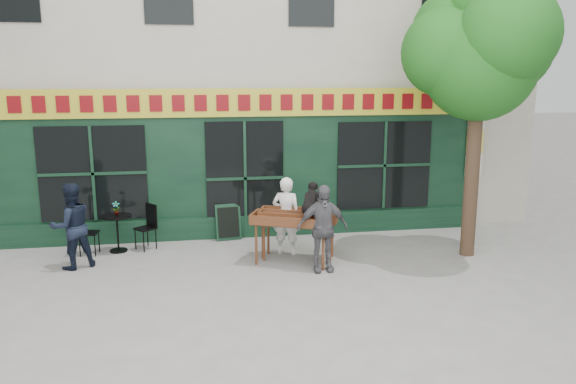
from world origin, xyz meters
name	(u,v)px	position (x,y,z in m)	size (l,w,h in m)	color
ground	(258,272)	(0.00, 0.00, 0.00)	(80.00, 80.00, 0.00)	slate
building	(230,22)	(0.00, 5.97, 4.97)	(14.00, 7.26, 10.00)	beige
street_tree	(481,46)	(4.34, 0.36, 4.11)	(3.05, 2.90, 5.60)	#382619
book_cart_center	(292,223)	(0.70, 0.35, 0.82)	(1.62, 1.18, 0.99)	brown
dog	(311,198)	(1.05, 0.30, 1.29)	(0.34, 0.60, 0.60)	black
woman	(286,216)	(0.70, 1.00, 0.79)	(0.58, 0.38, 1.59)	white
book_cart_right	(299,219)	(0.88, 0.63, 0.82)	(1.62, 1.08, 0.99)	brown
man_right	(322,228)	(1.18, -0.12, 0.82)	(0.96, 0.40, 1.63)	#515156
bistro_table	(117,226)	(-2.70, 1.73, 0.54)	(0.60, 0.60, 0.76)	black
bistro_chair_left	(84,228)	(-3.34, 1.64, 0.56)	(0.40, 0.40, 0.95)	black
bistro_chair_right	(148,223)	(-2.08, 1.84, 0.56)	(0.51, 0.51, 0.95)	black
potted_plant	(116,208)	(-2.70, 1.73, 0.91)	(0.16, 0.11, 0.30)	gray
man_left	(72,226)	(-3.40, 0.83, 0.82)	(0.79, 0.62, 1.63)	black
chalkboard	(228,222)	(-0.39, 2.19, 0.40)	(0.58, 0.27, 0.79)	black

